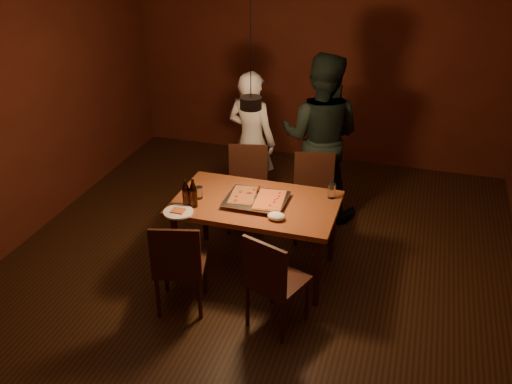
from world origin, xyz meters
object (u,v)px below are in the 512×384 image
(chair_far_left, at_px, (247,179))
(beer_bottle_a, at_px, (186,193))
(diner_white, at_px, (252,141))
(diner_dark, at_px, (320,137))
(chair_near_left, at_px, (178,260))
(pendant_lamp, at_px, (251,102))
(plate_slice, at_px, (178,212))
(beer_bottle_b, at_px, (193,193))
(chair_near_right, at_px, (272,275))
(pizza_tray, at_px, (256,201))
(chair_far_right, at_px, (314,188))
(dining_table, at_px, (256,209))

(chair_far_left, relative_size, beer_bottle_a, 1.92)
(diner_white, relative_size, diner_dark, 0.87)
(chair_near_left, relative_size, diner_dark, 0.28)
(pendant_lamp, bearing_deg, chair_near_left, -124.96)
(plate_slice, bearing_deg, diner_white, 84.47)
(beer_bottle_a, distance_m, beer_bottle_b, 0.07)
(chair_near_left, height_order, plate_slice, chair_near_left)
(chair_near_right, distance_m, beer_bottle_b, 1.09)
(pizza_tray, bearing_deg, chair_near_right, -68.22)
(chair_far_left, xyz_separation_m, beer_bottle_a, (-0.23, -1.08, 0.34))
(chair_near_left, bearing_deg, chair_far_right, 48.98)
(plate_slice, bearing_deg, chair_near_left, -67.94)
(beer_bottle_a, height_order, diner_white, diner_white)
(chair_near_left, height_order, chair_near_right, same)
(beer_bottle_a, height_order, plate_slice, beer_bottle_a)
(diner_white, height_order, pendant_lamp, pendant_lamp)
(dining_table, relative_size, chair_near_left, 2.94)
(diner_white, bearing_deg, pizza_tray, 122.72)
(beer_bottle_a, bearing_deg, chair_far_left, 77.80)
(beer_bottle_a, relative_size, pendant_lamp, 0.24)
(chair_far_left, distance_m, pendant_lamp, 1.61)
(plate_slice, relative_size, diner_white, 0.17)
(diner_dark, bearing_deg, pendant_lamp, 78.93)
(plate_slice, bearing_deg, beer_bottle_a, 83.19)
(beer_bottle_a, bearing_deg, chair_near_left, -75.38)
(chair_near_left, bearing_deg, chair_far_left, 72.48)
(plate_slice, distance_m, diner_white, 1.67)
(chair_near_left, distance_m, chair_near_right, 0.81)
(dining_table, xyz_separation_m, beer_bottle_b, (-0.51, -0.25, 0.21))
(chair_far_left, height_order, chair_near_left, same)
(chair_near_left, relative_size, beer_bottle_a, 1.96)
(chair_near_left, height_order, pendant_lamp, pendant_lamp)
(chair_near_right, xyz_separation_m, pendant_lamp, (-0.37, 0.62, 1.22))
(chair_far_right, distance_m, diner_dark, 0.61)
(chair_far_right, xyz_separation_m, beer_bottle_a, (-0.96, -1.08, 0.34))
(dining_table, relative_size, pizza_tray, 2.73)
(dining_table, distance_m, chair_near_left, 0.92)
(beer_bottle_a, relative_size, diner_white, 0.16)
(pizza_tray, relative_size, diner_dark, 0.30)
(dining_table, xyz_separation_m, pendant_lamp, (0.00, -0.16, 1.08))
(dining_table, distance_m, plate_slice, 0.73)
(chair_far_left, xyz_separation_m, diner_dark, (0.69, 0.47, 0.39))
(pizza_tray, bearing_deg, diner_white, 105.25)
(diner_white, bearing_deg, chair_near_right, 125.20)
(chair_far_left, xyz_separation_m, pizza_tray, (0.36, -0.85, 0.24))
(pizza_tray, height_order, beer_bottle_a, beer_bottle_a)
(chair_far_left, bearing_deg, chair_far_right, 167.89)
(chair_near_right, bearing_deg, pendant_lamp, 141.11)
(chair_near_right, distance_m, diner_dark, 2.11)
(pendant_lamp, bearing_deg, chair_near_right, -59.35)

